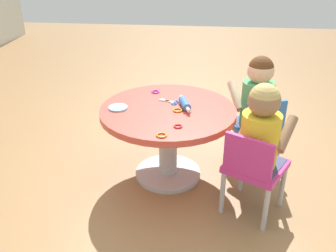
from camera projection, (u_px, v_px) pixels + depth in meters
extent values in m
plane|color=#9E7247|center=(168.00, 175.00, 2.48)|extent=(10.00, 10.00, 0.00)
cylinder|color=silver|center=(168.00, 173.00, 2.47)|extent=(0.44, 0.44, 0.03)
cylinder|color=silver|center=(168.00, 146.00, 2.38)|extent=(0.12, 0.12, 0.46)
cylinder|color=#D84C3F|center=(168.00, 111.00, 2.27)|extent=(0.85, 0.85, 0.04)
cylinder|color=#B7B7BC|center=(282.00, 186.00, 2.13)|extent=(0.03, 0.03, 0.28)
cylinder|color=#B7B7BC|center=(242.00, 171.00, 2.27)|extent=(0.03, 0.03, 0.28)
cylinder|color=#B7B7BC|center=(266.00, 209.00, 1.94)|extent=(0.03, 0.03, 0.28)
cylinder|color=#B7B7BC|center=(222.00, 192.00, 2.08)|extent=(0.03, 0.03, 0.28)
cube|color=#CC338C|center=(256.00, 166.00, 2.03)|extent=(0.41, 0.41, 0.04)
cube|color=#CC338C|center=(248.00, 157.00, 1.88)|extent=(0.15, 0.25, 0.22)
cube|color=#3F4772|center=(256.00, 166.00, 2.03)|extent=(0.37, 0.36, 0.04)
cylinder|color=yellow|center=(259.00, 139.00, 1.96)|extent=(0.21, 0.21, 0.30)
sphere|color=#997051|center=(264.00, 101.00, 1.85)|extent=(0.17, 0.17, 0.17)
sphere|color=tan|center=(265.00, 98.00, 1.85)|extent=(0.16, 0.16, 0.16)
cylinder|color=#997051|center=(286.00, 134.00, 1.96)|extent=(0.21, 0.15, 0.17)
cylinder|color=#997051|center=(249.00, 124.00, 2.07)|extent=(0.21, 0.15, 0.17)
cylinder|color=#B7B7BC|center=(260.00, 136.00, 2.69)|extent=(0.03, 0.03, 0.28)
cylinder|color=#B7B7BC|center=(227.00, 140.00, 2.63)|extent=(0.03, 0.03, 0.28)
cylinder|color=#B7B7BC|center=(278.00, 154.00, 2.46)|extent=(0.03, 0.03, 0.28)
cylinder|color=#B7B7BC|center=(242.00, 158.00, 2.41)|extent=(0.03, 0.03, 0.28)
cube|color=blue|center=(254.00, 126.00, 2.47)|extent=(0.38, 0.38, 0.04)
cube|color=blue|center=(266.00, 118.00, 2.30)|extent=(0.11, 0.26, 0.22)
cube|color=#3F4772|center=(254.00, 126.00, 2.47)|extent=(0.35, 0.34, 0.04)
cylinder|color=#4CA566|center=(257.00, 103.00, 2.40)|extent=(0.21, 0.21, 0.30)
sphere|color=beige|center=(261.00, 71.00, 2.29)|extent=(0.17, 0.17, 0.17)
sphere|color=#593319|center=(261.00, 69.00, 2.29)|extent=(0.16, 0.16, 0.16)
cylinder|color=beige|center=(265.00, 93.00, 2.50)|extent=(0.22, 0.12, 0.17)
cylinder|color=beige|center=(236.00, 96.00, 2.45)|extent=(0.22, 0.12, 0.17)
cylinder|color=#3F72CC|center=(185.00, 103.00, 2.26)|extent=(0.15, 0.09, 0.05)
cylinder|color=white|center=(182.00, 98.00, 2.34)|extent=(0.05, 0.03, 0.02)
cylinder|color=white|center=(188.00, 109.00, 2.18)|extent=(0.05, 0.03, 0.02)
cube|color=silver|center=(167.00, 101.00, 2.35)|extent=(0.04, 0.11, 0.01)
cube|color=silver|center=(167.00, 101.00, 2.35)|extent=(0.08, 0.10, 0.01)
torus|color=#3F72CC|center=(177.00, 102.00, 2.34)|extent=(0.05, 0.05, 0.01)
torus|color=#3F72CC|center=(174.00, 104.00, 2.31)|extent=(0.05, 0.05, 0.01)
cylinder|color=#8CCCF2|center=(118.00, 108.00, 2.25)|extent=(0.12, 0.12, 0.01)
torus|color=#D83FA5|center=(155.00, 92.00, 2.49)|extent=(0.06, 0.06, 0.01)
torus|color=orange|center=(162.00, 135.00, 1.93)|extent=(0.06, 0.06, 0.01)
torus|color=orange|center=(178.00, 110.00, 2.22)|extent=(0.06, 0.06, 0.01)
torus|color=red|center=(178.00, 126.00, 2.02)|extent=(0.05, 0.05, 0.01)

